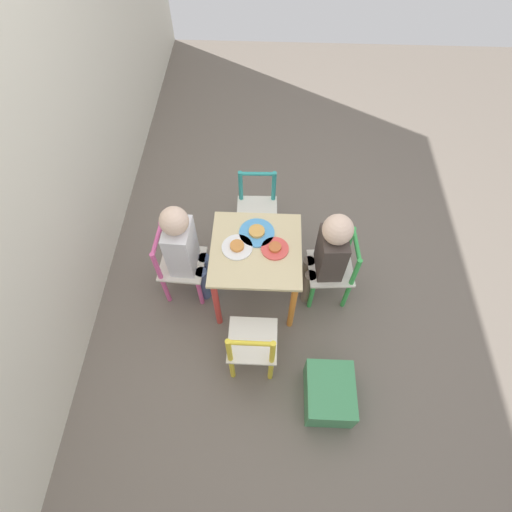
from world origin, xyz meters
TOP-DOWN VIEW (x-y plane):
  - ground_plane at (0.00, 0.00)m, footprint 6.00×6.00m
  - kids_table at (0.00, 0.00)m, footprint 0.50×0.50m
  - chair_pink at (0.02, 0.46)m, footprint 0.27×0.27m
  - chair_green at (0.03, -0.46)m, footprint 0.28×0.28m
  - chair_teal at (0.46, 0.01)m, footprint 0.27×0.27m
  - chair_yellow at (-0.46, 0.00)m, footprint 0.26×0.26m
  - child_back at (0.02, 0.40)m, footprint 0.21×0.21m
  - child_front at (0.03, -0.40)m, footprint 0.21×0.22m
  - plate_back at (0.00, 0.10)m, footprint 0.17×0.17m
  - plate_front at (-0.00, -0.10)m, footprint 0.15×0.15m
  - plate_right at (0.10, 0.00)m, footprint 0.20×0.20m
  - storage_bin at (-0.65, -0.42)m, footprint 0.31×0.25m

SIDE VIEW (x-z plane):
  - ground_plane at x=0.00m, z-range 0.00..0.00m
  - storage_bin at x=-0.65m, z-range 0.00..0.20m
  - chair_pink at x=0.02m, z-range 0.00..0.52m
  - chair_green at x=0.03m, z-range 0.00..0.52m
  - chair_teal at x=0.46m, z-range 0.00..0.52m
  - chair_yellow at x=-0.46m, z-range 0.00..0.52m
  - kids_table at x=0.00m, z-range 0.16..0.66m
  - child_front at x=0.03m, z-range 0.08..0.82m
  - child_back at x=0.02m, z-range 0.07..0.84m
  - plate_front at x=0.00m, z-range 0.49..0.52m
  - plate_right at x=0.10m, z-range 0.49..0.52m
  - plate_back at x=0.00m, z-range 0.49..0.52m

